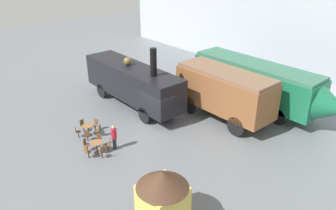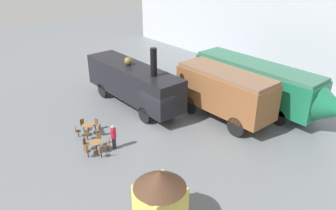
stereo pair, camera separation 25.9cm
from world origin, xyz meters
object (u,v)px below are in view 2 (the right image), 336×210
Objects in this scene: cafe_chair_0 at (85,143)px; ticket_kiosk at (160,196)px; cafe_table_mid at (88,127)px; streamlined_locomotive at (264,84)px; steam_locomotive at (133,81)px; visitor_person at (114,136)px; cafe_table_near at (96,144)px; passenger_coach_wooden at (225,90)px.

ticket_kiosk is (7.84, -0.34, 1.16)m from cafe_chair_0.
streamlined_locomotive is at bearing 67.01° from cafe_table_mid.
cafe_chair_0 reaches higher than cafe_table_mid.
visitor_person is at bearing -46.09° from steam_locomotive.
ticket_kiosk is (11.35, -6.46, -0.38)m from steam_locomotive.
cafe_table_near is 0.26× the size of ticket_kiosk.
cafe_chair_0 reaches higher than cafe_table_near.
cafe_table_mid is 0.47× the size of visitor_person.
cafe_chair_0 is at bearing -60.21° from steam_locomotive.
cafe_table_near is at bearing -102.92° from streamlined_locomotive.
steam_locomotive is at bearing 150.36° from ticket_kiosk.
passenger_coach_wooden reaches higher than cafe_table_near.
streamlined_locomotive is 16.22× the size of cafe_table_mid.
cafe_chair_0 is (1.60, -1.03, -0.07)m from cafe_table_mid.
visitor_person reaches higher than cafe_table_mid.
visitor_person is (0.96, 1.48, 0.39)m from cafe_chair_0.
visitor_person is at bearing 9.98° from cafe_table_mid.
streamlined_locomotive is at bearing 77.34° from visitor_person.
cafe_table_mid is (1.91, -5.09, -1.47)m from steam_locomotive.
visitor_person is (-2.66, -11.84, -1.25)m from streamlined_locomotive.
cafe_table_near is at bearing 0.00° from cafe_chair_0.
visitor_person is at bearing -102.66° from streamlined_locomotive.
streamlined_locomotive is 10.13m from steam_locomotive.
cafe_table_mid is at bearing 116.12° from cafe_chair_0.
steam_locomotive is 11.43× the size of cafe_chair_0.
steam_locomotive is 6.54m from visitor_person.
ticket_kiosk is at bearing -14.82° from visitor_person.
cafe_table_near is 7.31m from ticket_kiosk.
passenger_coach_wooden is at bearing -104.05° from streamlined_locomotive.
steam_locomotive is 5.63m from cafe_table_mid.
ticket_kiosk reaches higher than cafe_table_near.
cafe_chair_0 is (-0.65, -0.39, -0.06)m from cafe_table_near.
passenger_coach_wooden is 9.55× the size of cafe_table_near.
cafe_chair_0 is at bearing -32.90° from cafe_table_mid.
passenger_coach_wooden reaches higher than streamlined_locomotive.
steam_locomotive is at bearing 133.91° from visitor_person.
streamlined_locomotive reaches higher than ticket_kiosk.
cafe_table_near is (-2.97, -12.94, -1.58)m from streamlined_locomotive.
streamlined_locomotive is 1.69× the size of passenger_coach_wooden.
passenger_coach_wooden reaches higher than visitor_person.
visitor_person is (0.31, 1.09, 0.33)m from cafe_table_near.
steam_locomotive is 6.02× the size of visitor_person.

